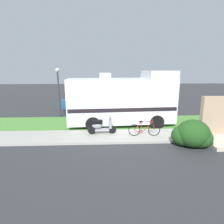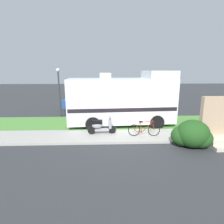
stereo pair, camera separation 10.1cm
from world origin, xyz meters
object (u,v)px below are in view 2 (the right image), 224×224
(street_lamp_post, at_px, (59,87))
(bottle_green, at_px, (221,129))
(bicycle, at_px, (144,129))
(pickup_truck_near, at_px, (100,99))
(scooter, at_px, (101,126))
(motorhome_rv, at_px, (122,100))

(street_lamp_post, bearing_deg, bottle_green, -22.77)
(bottle_green, distance_m, street_lamp_post, 11.50)
(bicycle, relative_size, pickup_truck_near, 0.32)
(scooter, relative_size, street_lamp_post, 0.42)
(scooter, bearing_deg, bottle_green, 1.20)
(motorhome_rv, height_order, bottle_green, motorhome_rv)
(pickup_truck_near, bearing_deg, scooter, -88.14)
(bicycle, bearing_deg, bottle_green, 6.97)
(pickup_truck_near, bearing_deg, bottle_green, -42.96)
(pickup_truck_near, height_order, bottle_green, pickup_truck_near)
(scooter, height_order, pickup_truck_near, pickup_truck_near)
(bicycle, bearing_deg, motorhome_rv, 110.68)
(scooter, bearing_deg, pickup_truck_near, 91.86)
(pickup_truck_near, xyz_separation_m, bottle_green, (7.32, -6.81, -0.77))
(scooter, xyz_separation_m, bottle_green, (7.09, 0.15, -0.34))
(motorhome_rv, relative_size, bicycle, 4.02)
(bottle_green, height_order, street_lamp_post, street_lamp_post)
(motorhome_rv, height_order, pickup_truck_near, motorhome_rv)
(scooter, distance_m, pickup_truck_near, 6.98)
(pickup_truck_near, bearing_deg, motorhome_rv, -71.30)
(motorhome_rv, distance_m, street_lamp_post, 5.33)
(street_lamp_post, bearing_deg, bicycle, -40.95)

